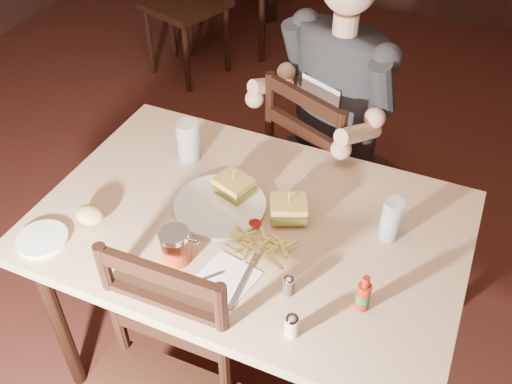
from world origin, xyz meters
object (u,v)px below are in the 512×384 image
at_px(hot_sauce, 364,293).
at_px(dinner_plate, 220,207).
at_px(chair_far, 331,171).
at_px(side_plate, 42,240).
at_px(main_table, 250,237).
at_px(glass_right, 391,219).
at_px(glass_left, 188,141).
at_px(diner, 333,81).
at_px(bg_chair_near, 185,3).
at_px(syrup_dispenser, 175,246).

bearing_deg(hot_sauce, dinner_plate, 158.77).
relative_size(chair_far, side_plate, 6.32).
relative_size(dinner_plate, hot_sauce, 2.37).
distance_m(main_table, glass_right, 0.45).
bearing_deg(chair_far, glass_left, 74.32).
bearing_deg(dinner_plate, diner, 75.23).
bearing_deg(main_table, chair_far, 83.71).
height_order(diner, glass_left, diner).
relative_size(chair_far, glass_left, 6.50).
distance_m(chair_far, bg_chair_near, 1.85).
height_order(diner, dinner_plate, diner).
bearing_deg(bg_chair_near, syrup_dispenser, -42.56).
relative_size(main_table, hot_sauce, 11.01).
xyz_separation_m(diner, hot_sauce, (0.35, -0.83, -0.10)).
bearing_deg(syrup_dispenser, side_plate, -166.09).
bearing_deg(bg_chair_near, side_plate, -52.29).
xyz_separation_m(glass_left, syrup_dispenser, (0.19, -0.44, -0.02)).
distance_m(diner, dinner_plate, 0.67).
distance_m(dinner_plate, hot_sauce, 0.56).
bearing_deg(bg_chair_near, glass_right, -27.85).
height_order(glass_right, hot_sauce, glass_right).
distance_m(chair_far, glass_left, 0.72).
bearing_deg(diner, bg_chair_near, 160.66).
bearing_deg(dinner_plate, syrup_dispenser, -95.10).
xyz_separation_m(dinner_plate, glass_left, (-0.21, 0.20, 0.06)).
height_order(chair_far, side_plate, chair_far).
xyz_separation_m(diner, glass_left, (-0.38, -0.44, -0.09)).
xyz_separation_m(hot_sauce, syrup_dispenser, (-0.54, -0.04, -0.00)).
relative_size(main_table, side_plate, 8.87).
bearing_deg(hot_sauce, glass_right, 89.22).
bearing_deg(glass_right, bg_chair_near, 132.99).
distance_m(glass_left, side_plate, 0.58).
bearing_deg(main_table, glass_right, 14.25).
distance_m(diner, glass_right, 0.65).
xyz_separation_m(glass_left, glass_right, (0.73, -0.11, -0.00)).
bearing_deg(glass_left, syrup_dispenser, -66.48).
bearing_deg(syrup_dispenser, hot_sauce, 5.27).
distance_m(chair_far, side_plate, 1.22).
xyz_separation_m(main_table, hot_sauce, (0.41, -0.19, 0.13)).
height_order(bg_chair_near, glass_left, bg_chair_near).
height_order(main_table, dinner_plate, dinner_plate).
bearing_deg(side_plate, dinner_plate, 38.27).
bearing_deg(glass_left, main_table, -33.27).
height_order(hot_sauce, side_plate, hot_sauce).
bearing_deg(hot_sauce, main_table, 155.41).
bearing_deg(glass_left, side_plate, -111.86).
height_order(main_table, chair_far, chair_far).
bearing_deg(bg_chair_near, dinner_plate, -39.15).
height_order(bg_chair_near, diner, diner).
xyz_separation_m(bg_chair_near, glass_left, (0.97, -1.72, 0.35)).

